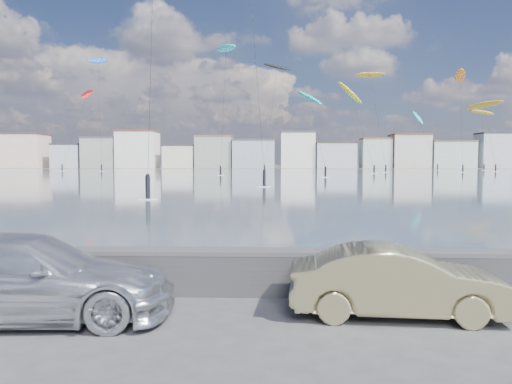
# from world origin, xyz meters

# --- Properties ---
(ground) EXTENTS (700.00, 700.00, 0.00)m
(ground) POSITION_xyz_m (0.00, 0.00, 0.00)
(ground) COLOR #333335
(ground) RESTS_ON ground
(bay_water) EXTENTS (500.00, 177.00, 0.00)m
(bay_water) POSITION_xyz_m (0.00, 91.50, 0.01)
(bay_water) COLOR #415363
(bay_water) RESTS_ON ground
(far_shore_strip) EXTENTS (500.00, 60.00, 0.00)m
(far_shore_strip) POSITION_xyz_m (0.00, 200.00, 0.01)
(far_shore_strip) COLOR #4C473D
(far_shore_strip) RESTS_ON ground
(seawall) EXTENTS (400.00, 0.36, 1.08)m
(seawall) POSITION_xyz_m (0.00, 2.70, 0.58)
(seawall) COLOR #28282B
(seawall) RESTS_ON ground
(far_buildings) EXTENTS (240.79, 13.26, 14.60)m
(far_buildings) POSITION_xyz_m (1.31, 186.00, 6.03)
(far_buildings) COLOR silver
(far_buildings) RESTS_ON ground
(car_silver) EXTENTS (5.66, 2.73, 1.59)m
(car_silver) POSITION_xyz_m (-3.19, 0.95, 0.80)
(car_silver) COLOR silver
(car_silver) RESTS_ON ground
(car_champagne) EXTENTS (4.15, 1.69, 1.34)m
(car_champagne) POSITION_xyz_m (3.77, 1.36, 0.67)
(car_champagne) COLOR tan
(car_champagne) RESTS_ON ground
(kitesurfer_1) EXTENTS (9.55, 12.97, 19.95)m
(kitesurfer_1) POSITION_xyz_m (59.99, 133.40, 18.24)
(kitesurfer_1) COLOR #BF8C19
(kitesurfer_1) RESTS_ON ground
(kitesurfer_2) EXTENTS (8.43, 16.13, 23.03)m
(kitesurfer_2) POSITION_xyz_m (20.82, 118.72, 19.63)
(kitesurfer_2) COLOR yellow
(kitesurfer_2) RESTS_ON ground
(kitesurfer_3) EXTENTS (8.43, 16.19, 27.27)m
(kitesurfer_3) POSITION_xyz_m (27.85, 129.99, 25.82)
(kitesurfer_3) COLOR #BF8C19
(kitesurfer_3) RESTS_ON ground
(kitesurfer_4) EXTENTS (4.09, 18.49, 25.56)m
(kitesurfer_4) POSITION_xyz_m (-55.51, 143.68, 22.81)
(kitesurfer_4) COLOR red
(kitesurfer_4) RESTS_ON ground
(kitesurfer_7) EXTENTS (6.91, 16.97, 28.41)m
(kitesurfer_7) POSITION_xyz_m (-8.84, 101.80, 27.13)
(kitesurfer_7) COLOR #19BFBF
(kitesurfer_7) RESTS_ON ground
(kitesurfer_8) EXTENTS (6.42, 17.81, 18.08)m
(kitesurfer_8) POSITION_xyz_m (8.72, 92.74, 15.32)
(kitesurfer_8) COLOR #19BFBF
(kitesurfer_8) RESTS_ON ground
(kitesurfer_9) EXTENTS (6.73, 14.19, 34.50)m
(kitesurfer_9) POSITION_xyz_m (-49.94, 138.32, 31.96)
(kitesurfer_9) COLOR blue
(kitesurfer_9) RESTS_ON ground
(kitesurfer_10) EXTENTS (10.05, 11.42, 18.74)m
(kitesurfer_10) POSITION_xyz_m (65.80, 148.58, 17.59)
(kitesurfer_10) COLOR #BF8C19
(kitesurfer_10) RESTS_ON ground
(kitesurfer_13) EXTENTS (8.73, 14.29, 30.97)m
(kitesurfer_13) POSITION_xyz_m (2.57, 133.34, 28.68)
(kitesurfer_13) COLOR black
(kitesurfer_13) RESTS_ON ground
(kitesurfer_14) EXTENTS (6.91, 18.15, 27.58)m
(kitesurfer_14) POSITION_xyz_m (52.15, 130.66, 25.65)
(kitesurfer_14) COLOR orange
(kitesurfer_14) RESTS_ON ground
(kitesurfer_17) EXTENTS (6.25, 12.84, 19.80)m
(kitesurfer_17) POSITION_xyz_m (47.95, 154.47, 16.49)
(kitesurfer_17) COLOR #19BFBF
(kitesurfer_17) RESTS_ON ground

